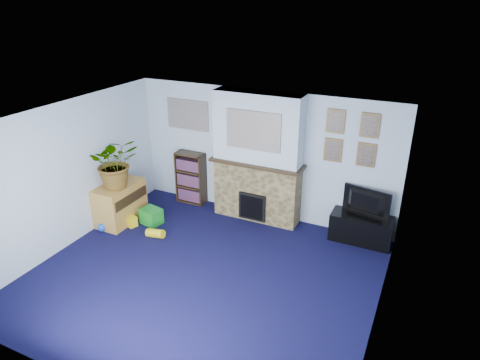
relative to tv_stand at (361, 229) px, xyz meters
The scene contains 26 objects.
floor 2.82m from the tv_stand, 133.85° to the right, with size 5.00×4.50×0.01m, color #0E0D33.
ceiling 3.56m from the tv_stand, 133.85° to the right, with size 5.00×4.50×0.01m, color white.
wall_back 2.19m from the tv_stand, behind, with size 5.00×0.04×2.40m, color silver.
wall_front 4.80m from the tv_stand, 114.49° to the right, with size 5.00×0.04×2.40m, color silver.
wall_left 4.99m from the tv_stand, 155.48° to the right, with size 0.04×4.50×2.40m, color silver.
wall_right 2.32m from the tv_stand, 74.84° to the right, with size 0.04×4.50×2.40m, color silver.
chimney_breast 2.17m from the tv_stand, behind, with size 1.72×0.50×2.40m.
collage_main 2.50m from the tv_stand, behind, with size 1.00×0.03×0.68m, color gray.
collage_left 3.84m from the tv_stand, behind, with size 0.90×0.03×0.58m, color gray.
portrait_tl 1.90m from the tv_stand, 162.90° to the left, with size 0.30×0.03×0.40m, color brown.
portrait_tr 1.79m from the tv_stand, 116.57° to the left, with size 0.30×0.03×0.40m, color brown.
portrait_bl 1.45m from the tv_stand, 162.90° to the left, with size 0.30×0.03×0.40m, color brown.
portrait_br 1.29m from the tv_stand, 116.57° to the left, with size 0.30×0.03×0.40m, color brown.
tv_stand is the anchor object (origin of this frame).
television 0.50m from the tv_stand, 90.00° to the left, with size 0.81×0.11×0.47m, color black.
bookshelf 3.43m from the tv_stand, behind, with size 0.58×0.28×1.05m.
sideboard 4.36m from the tv_stand, 164.24° to the right, with size 0.53×0.95×0.74m, color #B6873A.
potted_plant 4.43m from the tv_stand, 163.43° to the right, with size 0.83×0.72×0.92m, color #26661E.
mantel_clock 2.22m from the tv_stand, behind, with size 0.10×0.06×0.14m, color gold.
mantel_candle 1.94m from the tv_stand, behind, with size 0.05×0.05×0.15m, color #B2BFC6.
mantel_teddy 2.68m from the tv_stand, behind, with size 0.12×0.12×0.12m, color gray.
mantel_can 1.56m from the tv_stand, behind, with size 0.06×0.06×0.13m, color yellow.
green_crate 3.77m from the tv_stand, 164.12° to the right, with size 0.36×0.29×0.29m, color #198C26.
toy_ball 4.56m from the tv_stand, 158.74° to the right, with size 0.16×0.16×0.16m, color blue.
toy_block 4.09m from the tv_stand, 161.75° to the right, with size 0.16×0.16×0.19m, color yellow.
toy_tube 3.56m from the tv_stand, 156.75° to the right, with size 0.15×0.15×0.33m, color yellow.
Camera 1 is at (2.79, -4.58, 3.96)m, focal length 32.00 mm.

